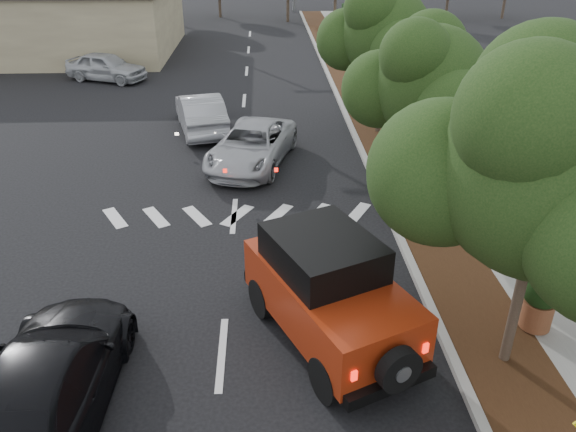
{
  "coord_description": "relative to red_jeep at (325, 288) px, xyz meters",
  "views": [
    {
      "loc": [
        0.95,
        -8.79,
        7.79
      ],
      "look_at": [
        1.48,
        3.0,
        1.54
      ],
      "focal_mm": 35.0,
      "sensor_mm": 36.0,
      "label": 1
    }
  ],
  "objects": [
    {
      "name": "ground",
      "position": [
        -2.11,
        -0.55,
        -1.17
      ],
      "size": [
        120.0,
        120.0,
        0.0
      ],
      "primitive_type": "plane",
      "color": "black",
      "rests_on": "ground"
    },
    {
      "name": "curb",
      "position": [
        2.49,
        11.45,
        -1.09
      ],
      "size": [
        0.2,
        70.0,
        0.15
      ],
      "primitive_type": "cube",
      "color": "#9E9B93",
      "rests_on": "ground"
    },
    {
      "name": "planting_strip",
      "position": [
        3.49,
        11.45,
        -1.11
      ],
      "size": [
        1.8,
        70.0,
        0.12
      ],
      "primitive_type": "cube",
      "color": "black",
      "rests_on": "ground"
    },
    {
      "name": "sidewalk",
      "position": [
        5.39,
        11.45,
        -1.11
      ],
      "size": [
        2.0,
        70.0,
        0.12
      ],
      "primitive_type": "cube",
      "color": "gray",
      "rests_on": "ground"
    },
    {
      "name": "hedge",
      "position": [
        6.79,
        11.45,
        -0.77
      ],
      "size": [
        0.8,
        70.0,
        0.8
      ],
      "primitive_type": "cube",
      "color": "black",
      "rests_on": "ground"
    },
    {
      "name": "commercial_building",
      "position": [
        -18.11,
        29.45,
        0.83
      ],
      "size": [
        22.0,
        12.0,
        4.0
      ],
      "primitive_type": "cube",
      "color": "gray",
      "rests_on": "ground"
    },
    {
      "name": "transmission_tower",
      "position": [
        3.89,
        47.45,
        -1.17
      ],
      "size": [
        7.0,
        4.0,
        28.0
      ],
      "primitive_type": null,
      "color": "slate",
      "rests_on": "ground"
    },
    {
      "name": "street_tree_near",
      "position": [
        3.49,
        -1.05,
        -1.17
      ],
      "size": [
        3.8,
        3.8,
        5.92
      ],
      "primitive_type": null,
      "color": "black",
      "rests_on": "ground"
    },
    {
      "name": "street_tree_mid",
      "position": [
        3.49,
        5.95,
        -1.17
      ],
      "size": [
        3.2,
        3.2,
        5.32
      ],
      "primitive_type": null,
      "color": "black",
      "rests_on": "ground"
    },
    {
      "name": "street_tree_far",
      "position": [
        3.49,
        12.45,
        -1.17
      ],
      "size": [
        3.4,
        3.4,
        5.62
      ],
      "primitive_type": null,
      "color": "black",
      "rests_on": "ground"
    },
    {
      "name": "light_pole_a",
      "position": [
        -8.61,
        25.45,
        -1.17
      ],
      "size": [
        2.0,
        0.22,
        9.0
      ],
      "primitive_type": null,
      "color": "slate",
      "rests_on": "ground"
    },
    {
      "name": "light_pole_b",
      "position": [
        -9.61,
        37.45,
        -1.17
      ],
      "size": [
        2.0,
        0.22,
        9.0
      ],
      "primitive_type": null,
      "color": "slate",
      "rests_on": "ground"
    },
    {
      "name": "red_jeep",
      "position": [
        0.0,
        0.0,
        0.0
      ],
      "size": [
        3.53,
        4.7,
        2.3
      ],
      "rotation": [
        0.0,
        0.0,
        0.43
      ],
      "color": "black",
      "rests_on": "ground"
    },
    {
      "name": "silver_suv_ahead",
      "position": [
        -1.61,
        9.45,
        -0.46
      ],
      "size": [
        3.65,
        5.52,
        1.41
      ],
      "primitive_type": "imported",
      "rotation": [
        0.0,
        0.0,
        -0.28
      ],
      "color": "#A6A7AD",
      "rests_on": "ground"
    },
    {
      "name": "black_suv_oncoming",
      "position": [
        -4.98,
        -2.0,
        -0.41
      ],
      "size": [
        2.27,
        5.31,
        1.53
      ],
      "primitive_type": "imported",
      "rotation": [
        0.0,
        0.0,
        3.12
      ],
      "color": "black",
      "rests_on": "ground"
    },
    {
      "name": "silver_sedan_oncoming",
      "position": [
        -3.76,
        13.11,
        -0.39
      ],
      "size": [
        2.69,
        4.96,
        1.55
      ],
      "primitive_type": "imported",
      "rotation": [
        0.0,
        0.0,
        3.37
      ],
      "color": "#9C9DA3",
      "rests_on": "ground"
    },
    {
      "name": "parked_suv",
      "position": [
        -9.65,
        21.61,
        -0.41
      ],
      "size": [
        4.77,
        3.33,
        1.51
      ],
      "primitive_type": "imported",
      "rotation": [
        0.0,
        0.0,
        1.18
      ],
      "color": "#ABAFB3",
      "rests_on": "ground"
    },
    {
      "name": "terracotta_planter",
      "position": [
        4.49,
        -0.14,
        -0.23
      ],
      "size": [
        0.8,
        0.8,
        1.39
      ],
      "rotation": [
        0.0,
        0.0,
        0.1
      ],
      "color": "brown",
      "rests_on": "ground"
    }
  ]
}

